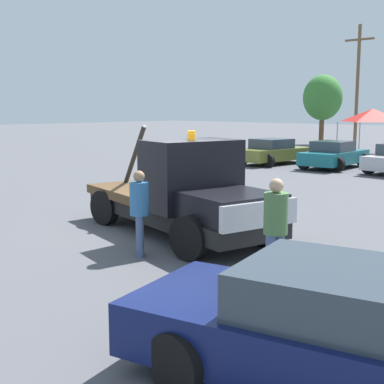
% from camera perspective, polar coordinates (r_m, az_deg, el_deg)
% --- Properties ---
extents(ground_plane, '(160.00, 160.00, 0.00)m').
position_cam_1_polar(ground_plane, '(12.59, -1.67, -4.48)').
color(ground_plane, '#545459').
extents(tow_truck, '(6.16, 3.20, 2.51)m').
position_cam_1_polar(tow_truck, '(12.10, -0.77, -0.45)').
color(tow_truck, black).
rests_on(tow_truck, ground).
extents(foreground_car, '(5.59, 3.00, 1.34)m').
position_cam_1_polar(foreground_car, '(5.80, 18.78, -14.66)').
color(foreground_car, '#0F194C').
rests_on(foreground_car, ground).
extents(person_near_truck, '(0.40, 0.40, 1.79)m').
position_cam_1_polar(person_near_truck, '(8.91, 8.90, -3.39)').
color(person_near_truck, '#475B84').
rests_on(person_near_truck, ground).
extents(person_at_hood, '(0.38, 0.38, 1.72)m').
position_cam_1_polar(person_at_hood, '(10.58, -5.62, -1.62)').
color(person_at_hood, '#475B84').
rests_on(person_at_hood, ground).
extents(parked_car_olive, '(2.72, 4.52, 1.34)m').
position_cam_1_polar(parked_car_olive, '(28.38, 8.69, 4.26)').
color(parked_car_olive, olive).
rests_on(parked_car_olive, ground).
extents(parked_car_teal, '(2.57, 4.39, 1.34)m').
position_cam_1_polar(parked_car_teal, '(27.07, 14.90, 3.84)').
color(parked_car_teal, '#196670').
rests_on(parked_car_teal, ground).
extents(canopy_tent_red, '(3.16, 3.16, 2.88)m').
position_cam_1_polar(canopy_tent_red, '(35.59, 18.70, 7.77)').
color(canopy_tent_red, '#9E9EA3').
rests_on(canopy_tent_red, ground).
extents(tree_left, '(3.11, 3.11, 5.55)m').
position_cam_1_polar(tree_left, '(44.60, 13.76, 9.73)').
color(tree_left, brown).
rests_on(tree_left, ground).
extents(utility_pole, '(2.20, 0.24, 8.80)m').
position_cam_1_polar(utility_pole, '(41.12, 17.23, 10.99)').
color(utility_pole, brown).
rests_on(utility_pole, ground).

